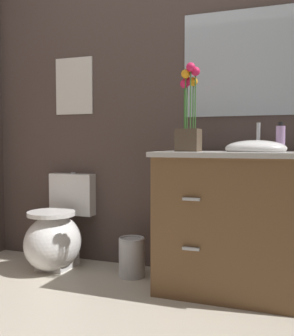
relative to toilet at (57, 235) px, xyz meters
The scene contains 8 objects.
wall_back 1.41m from the toilet, 17.63° to the left, with size 4.48×0.05×2.50m, color #4C3D38.
toilet is the anchor object (origin of this frame).
vanity_cabinet 1.31m from the toilet, ahead, with size 0.94×0.56×1.05m.
flower_vase 1.29m from the toilet, ahead, with size 0.14×0.14×0.54m.
soap_bottle 1.70m from the toilet, ahead, with size 0.05×0.05×0.18m.
trash_bin 0.60m from the toilet, ahead, with size 0.18×0.18×0.27m.
wall_poster 1.15m from the toilet, 90.00° to the left, with size 0.32×0.01×0.44m, color silver.
wall_mirror 1.79m from the toilet, 11.73° to the left, with size 0.80×0.01×0.70m, color #B2BCC6.
Camera 1 is at (0.92, -1.34, 0.92)m, focal length 43.53 mm.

